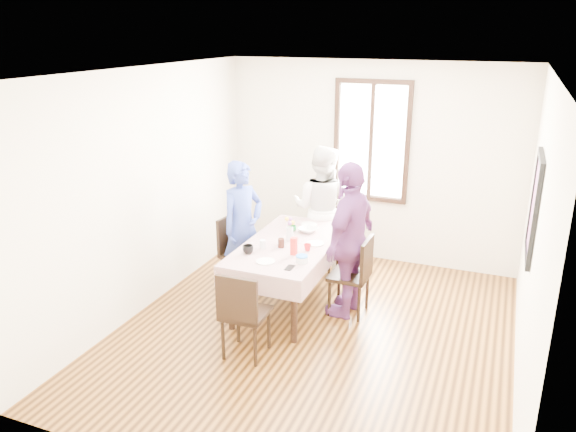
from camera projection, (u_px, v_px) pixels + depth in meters
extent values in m
plane|color=black|center=(314.00, 332.00, 5.95)|extent=(4.50, 4.50, 0.00)
plane|color=beige|center=(371.00, 163.00, 7.49)|extent=(4.00, 0.00, 4.00)
plane|color=beige|center=(535.00, 239.00, 4.81)|extent=(0.00, 4.50, 4.50)
cube|color=black|center=(371.00, 141.00, 7.38)|extent=(1.02, 0.06, 1.62)
cube|color=white|center=(372.00, 141.00, 7.39)|extent=(0.90, 0.02, 1.50)
cube|color=red|center=(535.00, 207.00, 5.01)|extent=(0.04, 0.76, 0.96)
cube|color=black|center=(290.00, 274.00, 6.45)|extent=(0.84, 1.68, 0.75)
cube|color=#4F0B10|center=(290.00, 243.00, 6.33)|extent=(0.96, 1.80, 0.01)
cube|color=black|center=(241.00, 254.00, 6.81)|extent=(0.48, 0.48, 0.91)
cube|color=black|center=(349.00, 275.00, 6.23)|extent=(0.43, 0.43, 0.91)
cube|color=black|center=(322.00, 235.00, 7.44)|extent=(0.42, 0.42, 0.91)
cube|color=black|center=(246.00, 313.00, 5.41)|extent=(0.43, 0.43, 0.91)
imported|color=#314397|center=(242.00, 227.00, 6.69)|extent=(0.59, 0.70, 1.62)
imported|color=white|center=(322.00, 208.00, 7.30)|extent=(0.82, 0.65, 1.67)
imported|color=#69326D|center=(349.00, 240.00, 6.10)|extent=(0.59, 1.08, 1.76)
imported|color=black|center=(248.00, 249.00, 6.02)|extent=(0.13, 0.13, 0.09)
imported|color=red|center=(307.00, 247.00, 6.09)|extent=(0.10, 0.10, 0.08)
imported|color=#0C7226|center=(293.00, 229.00, 6.67)|extent=(0.11, 0.11, 0.07)
imported|color=white|center=(308.00, 230.00, 6.65)|extent=(0.26, 0.26, 0.05)
cube|color=red|center=(294.00, 246.00, 5.97)|extent=(0.06, 0.06, 0.19)
cylinder|color=white|center=(302.00, 259.00, 5.79)|extent=(0.13, 0.13, 0.06)
cylinder|color=black|center=(281.00, 243.00, 6.18)|extent=(0.07, 0.07, 0.10)
cylinder|color=silver|center=(263.00, 244.00, 6.15)|extent=(0.07, 0.07, 0.10)
cube|color=black|center=(290.00, 268.00, 5.67)|extent=(0.07, 0.14, 0.01)
cylinder|color=silver|center=(290.00, 234.00, 6.38)|extent=(0.08, 0.08, 0.16)
cylinder|color=white|center=(316.00, 243.00, 6.29)|extent=(0.20, 0.20, 0.01)
cylinder|color=white|center=(309.00, 224.00, 6.90)|extent=(0.20, 0.20, 0.01)
cylinder|color=white|center=(266.00, 261.00, 5.81)|extent=(0.20, 0.20, 0.01)
cylinder|color=blue|center=(302.00, 256.00, 5.78)|extent=(0.12, 0.12, 0.01)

